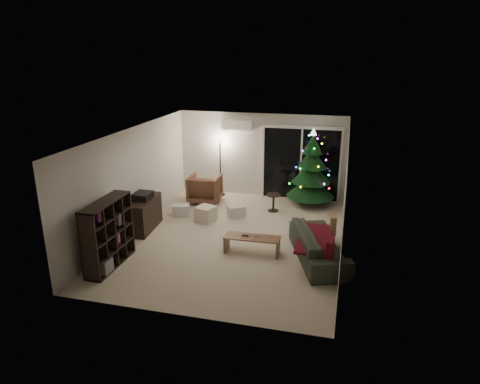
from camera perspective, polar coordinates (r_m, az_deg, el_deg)
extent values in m
plane|color=beige|center=(10.22, -0.96, -6.07)|extent=(6.50, 6.50, 0.00)
plane|color=white|center=(9.46, -1.04, 7.85)|extent=(6.50, 6.50, 0.00)
cube|color=silver|center=(12.82, 2.82, 4.91)|extent=(5.00, 0.02, 2.50)
cube|color=silver|center=(6.90, -8.15, -7.37)|extent=(5.00, 0.02, 2.50)
cube|color=silver|center=(10.67, -14.07, 1.61)|extent=(0.02, 6.50, 2.50)
cube|color=silver|center=(9.45, 13.78, -0.53)|extent=(0.02, 6.50, 2.50)
cube|color=black|center=(12.67, 8.12, 3.66)|extent=(2.20, 0.02, 2.10)
cube|color=white|center=(12.68, -0.36, 8.93)|extent=(0.90, 0.22, 0.28)
cube|color=#3F3833|center=(13.48, 8.17, -0.33)|extent=(2.60, 1.00, 0.10)
cube|color=white|center=(13.70, 8.46, 2.37)|extent=(2.20, 0.06, 1.00)
cube|color=black|center=(10.79, -12.66, -2.91)|extent=(0.57, 1.29, 0.79)
cube|color=black|center=(10.63, -12.84, -0.51)|extent=(0.40, 0.47, 0.17)
imported|color=brown|center=(12.46, -4.71, 0.46)|extent=(0.92, 0.95, 0.82)
cube|color=silver|center=(11.12, -4.59, -2.93)|extent=(0.54, 0.54, 0.40)
cube|color=silver|center=(11.59, -7.85, -2.40)|extent=(0.51, 0.44, 0.31)
cube|color=silver|center=(11.39, -0.48, -2.58)|extent=(0.55, 0.52, 0.31)
cylinder|color=black|center=(11.80, 4.48, -1.42)|extent=(0.51, 0.51, 0.49)
cylinder|color=black|center=(12.94, -2.65, 3.30)|extent=(0.28, 0.28, 1.74)
imported|color=#3C4537|center=(9.23, 10.46, -7.01)|extent=(1.51, 2.34, 0.64)
cube|color=maroon|center=(9.17, 9.89, -6.15)|extent=(0.68, 1.57, 0.05)
cube|color=#968557|center=(9.71, 12.31, -4.15)|extent=(0.16, 0.43, 0.42)
cube|color=maroon|center=(8.52, 11.92, -7.41)|extent=(0.15, 0.43, 0.42)
cube|color=black|center=(9.35, 0.72, -5.83)|extent=(0.15, 0.05, 0.02)
cube|color=slate|center=(9.35, 2.29, -5.86)|extent=(0.15, 0.09, 0.02)
cone|color=#15361A|center=(12.19, 9.52, 3.26)|extent=(1.76, 1.76, 2.20)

